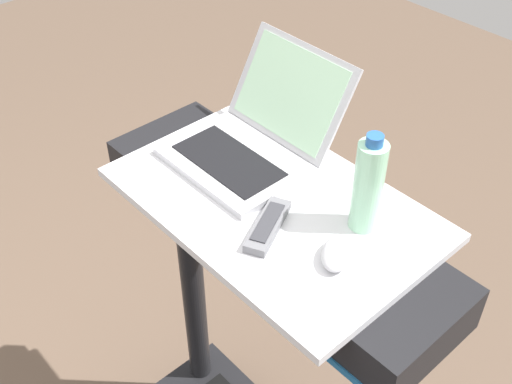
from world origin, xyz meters
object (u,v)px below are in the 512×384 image
at_px(laptop, 253,138).
at_px(water_bottle, 368,186).
at_px(computer_mouse, 337,253).
at_px(tv_remote, 268,226).

bearing_deg(laptop, water_bottle, 3.19).
relative_size(laptop, water_bottle, 1.57).
xyz_separation_m(laptop, computer_mouse, (0.36, -0.11, -0.03)).
bearing_deg(computer_mouse, laptop, 132.64).
bearing_deg(computer_mouse, tv_remote, 164.82).
relative_size(laptop, tv_remote, 2.15).
xyz_separation_m(water_bottle, tv_remote, (-0.12, -0.15, -0.09)).
bearing_deg(water_bottle, tv_remote, -127.95).
height_order(water_bottle, tv_remote, water_bottle).
height_order(computer_mouse, water_bottle, water_bottle).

